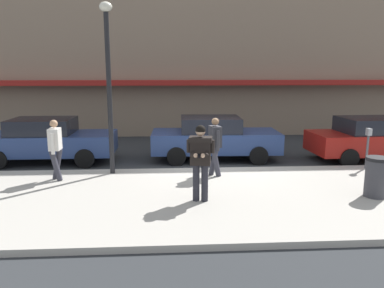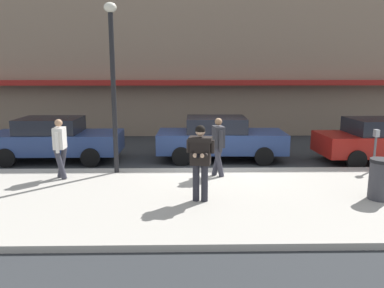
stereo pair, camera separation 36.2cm
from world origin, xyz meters
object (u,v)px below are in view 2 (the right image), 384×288
at_px(pedestrian_in_light_coat, 60,145).
at_px(street_lamp_post, 113,71).
at_px(parked_sedan_near, 55,139).
at_px(parked_sedan_far, 383,140).
at_px(parked_sedan_mid, 220,138).
at_px(man_texting_on_phone, 200,155).
at_px(trash_bin, 381,179).
at_px(pedestrian_with_bag, 218,143).
at_px(parking_meter, 375,144).

xyz_separation_m(pedestrian_in_light_coat, street_lamp_post, (1.44, 0.62, 2.03)).
bearing_deg(parked_sedan_near, parked_sedan_far, -2.23).
bearing_deg(parked_sedan_mid, man_texting_on_phone, -100.66).
relative_size(parked_sedan_mid, trash_bin, 4.64).
distance_m(parked_sedan_near, pedestrian_in_light_coat, 2.91).
bearing_deg(street_lamp_post, pedestrian_in_light_coat, -156.81).
bearing_deg(pedestrian_in_light_coat, trash_bin, -13.35).
height_order(parked_sedan_far, pedestrian_with_bag, pedestrian_with_bag).
bearing_deg(man_texting_on_phone, pedestrian_in_light_coat, 152.87).
xyz_separation_m(parked_sedan_near, parked_sedan_far, (11.44, -0.45, 0.00)).
distance_m(street_lamp_post, trash_bin, 7.58).
xyz_separation_m(parked_sedan_far, trash_bin, (-2.24, -4.17, -0.16)).
distance_m(parking_meter, trash_bin, 2.86).
distance_m(man_texting_on_phone, pedestrian_with_bag, 2.24).
xyz_separation_m(parked_sedan_near, parking_meter, (10.36, -2.02, 0.18)).
bearing_deg(pedestrian_in_light_coat, pedestrian_with_bag, 2.26).
xyz_separation_m(parked_sedan_mid, pedestrian_in_light_coat, (-4.76, -2.79, 0.32)).
height_order(parking_meter, trash_bin, parking_meter).
relative_size(parked_sedan_near, street_lamp_post, 0.92).
bearing_deg(trash_bin, parked_sedan_far, 61.74).
height_order(parked_sedan_near, parked_sedan_far, same).
relative_size(man_texting_on_phone, pedestrian_with_bag, 1.06).
relative_size(parked_sedan_far, pedestrian_in_light_coat, 2.69).
bearing_deg(street_lamp_post, parking_meter, 0.37).
xyz_separation_m(man_texting_on_phone, street_lamp_post, (-2.42, 2.59, 1.89)).
bearing_deg(man_texting_on_phone, parked_sedan_near, 136.54).
distance_m(parked_sedan_near, parking_meter, 10.55).
xyz_separation_m(parked_sedan_near, trash_bin, (9.20, -4.62, -0.16)).
distance_m(parked_sedan_far, trash_bin, 4.74).
bearing_deg(parked_sedan_far, parked_sedan_mid, 174.48).
height_order(parked_sedan_near, trash_bin, parked_sedan_near).
distance_m(man_texting_on_phone, pedestrian_in_light_coat, 4.34).
bearing_deg(pedestrian_with_bag, man_texting_on_phone, -105.56).
bearing_deg(pedestrian_with_bag, parking_meter, 5.80).
bearing_deg(parked_sedan_mid, pedestrian_in_light_coat, -149.62).
distance_m(pedestrian_with_bag, parking_meter, 4.86).
height_order(parked_sedan_far, man_texting_on_phone, man_texting_on_phone).
height_order(pedestrian_in_light_coat, trash_bin, pedestrian_in_light_coat).
distance_m(pedestrian_in_light_coat, trash_bin, 8.37).
distance_m(parked_sedan_near, man_texting_on_phone, 6.80).
bearing_deg(parked_sedan_near, parking_meter, -11.06).
xyz_separation_m(parked_sedan_near, parked_sedan_mid, (5.82, 0.10, 0.00)).
bearing_deg(parked_sedan_mid, pedestrian_with_bag, -96.48).
distance_m(parked_sedan_near, pedestrian_with_bag, 6.08).
bearing_deg(parked_sedan_mid, parked_sedan_far, -5.52).
distance_m(parked_sedan_far, man_texting_on_phone, 7.77).
height_order(parked_sedan_near, pedestrian_with_bag, pedestrian_with_bag).
bearing_deg(parked_sedan_near, street_lamp_post, -39.59).
xyz_separation_m(parked_sedan_far, parking_meter, (-1.08, -1.58, 0.18)).
bearing_deg(parking_meter, parked_sedan_mid, 154.93).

